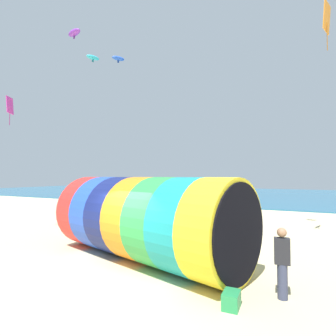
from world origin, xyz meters
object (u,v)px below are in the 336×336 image
object	(u,v)px
kite_cyan_parafoil	(93,58)
kite_purple_parafoil	(74,33)
kite_orange_diamond	(327,18)
kite_magenta_diamond	(10,106)
kite_handler	(282,262)
cooler_box	(231,300)
giant_inflatable_tube	(144,218)
kite_blue_parafoil	(118,58)
bystander_near_water	(101,199)

from	to	relation	value
kite_cyan_parafoil	kite_purple_parafoil	bearing A→B (deg)	-65.83
kite_orange_diamond	kite_magenta_diamond	distance (m)	15.61
kite_orange_diamond	kite_handler	bearing A→B (deg)	-105.08
cooler_box	giant_inflatable_tube	bearing A→B (deg)	150.09
kite_handler	kite_purple_parafoil	world-z (taller)	kite_purple_parafoil
kite_blue_parafoil	cooler_box	size ratio (longest dim) A/B	2.39
kite_orange_diamond	cooler_box	bearing A→B (deg)	-110.73
giant_inflatable_tube	kite_orange_diamond	bearing A→B (deg)	37.88
kite_magenta_diamond	kite_handler	bearing A→B (deg)	-6.34
cooler_box	kite_handler	bearing A→B (deg)	44.09
cooler_box	kite_purple_parafoil	bearing A→B (deg)	149.71
kite_magenta_diamond	cooler_box	size ratio (longest dim) A/B	2.84
kite_blue_parafoil	kite_purple_parafoil	size ratio (longest dim) A/B	0.91
cooler_box	bystander_near_water	bearing A→B (deg)	139.12
kite_blue_parafoil	kite_cyan_parafoil	bearing A→B (deg)	-122.86
kite_blue_parafoil	kite_handler	bearing A→B (deg)	-40.52
kite_blue_parafoil	cooler_box	xyz separation A→B (m)	(13.21, -13.15, -13.62)
kite_blue_parafoil	cooler_box	bearing A→B (deg)	-44.86
kite_orange_diamond	bystander_near_water	distance (m)	20.26
cooler_box	kite_magenta_diamond	bearing A→B (deg)	168.54
kite_cyan_parafoil	bystander_near_water	xyz separation A→B (m)	(-0.20, 1.49, -12.40)
kite_blue_parafoil	giant_inflatable_tube	bearing A→B (deg)	-49.05
kite_orange_diamond	kite_purple_parafoil	bearing A→B (deg)	177.86
kite_orange_diamond	cooler_box	size ratio (longest dim) A/B	3.97
kite_orange_diamond	kite_cyan_parafoil	bearing A→B (deg)	165.84
kite_blue_parafoil	kite_magenta_diamond	size ratio (longest dim) A/B	0.84
cooler_box	kite_blue_parafoil	bearing A→B (deg)	135.14
kite_blue_parafoil	bystander_near_water	bearing A→B (deg)	-162.53
kite_blue_parafoil	bystander_near_water	distance (m)	12.95
kite_magenta_diamond	cooler_box	xyz separation A→B (m)	(12.02, -2.44, -6.48)
kite_handler	cooler_box	bearing A→B (deg)	-135.91
kite_blue_parafoil	kite_orange_diamond	bearing A→B (deg)	-21.56
kite_cyan_parafoil	bystander_near_water	bearing A→B (deg)	97.50
kite_handler	kite_cyan_parafoil	xyz separation A→B (m)	(-15.48, 10.22, 12.46)
kite_cyan_parafoil	kite_purple_parafoil	world-z (taller)	kite_purple_parafoil
kite_purple_parafoil	kite_handler	bearing A→B (deg)	-25.16
kite_orange_diamond	bystander_near_water	xyz separation A→B (m)	(-17.27, 5.79, -8.86)
kite_cyan_parafoil	giant_inflatable_tube	bearing A→B (deg)	-40.05
kite_purple_parafoil	cooler_box	distance (m)	19.76
kite_orange_diamond	kite_purple_parafoil	world-z (taller)	kite_purple_parafoil
kite_blue_parafoil	kite_cyan_parafoil	distance (m)	2.36
kite_orange_diamond	cooler_box	xyz separation A→B (m)	(-2.61, -6.90, -9.62)
kite_blue_parafoil	kite_purple_parafoil	world-z (taller)	kite_blue_parafoil
kite_orange_diamond	giant_inflatable_tube	bearing A→B (deg)	-142.12
giant_inflatable_tube	kite_handler	xyz separation A→B (m)	(4.61, -1.08, -0.60)
kite_magenta_diamond	kite_purple_parafoil	distance (m)	8.33
kite_handler	cooler_box	size ratio (longest dim) A/B	3.31
giant_inflatable_tube	kite_cyan_parafoil	distance (m)	18.50
giant_inflatable_tube	kite_magenta_diamond	bearing A→B (deg)	177.50
kite_cyan_parafoil	bystander_near_water	size ratio (longest dim) A/B	0.68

